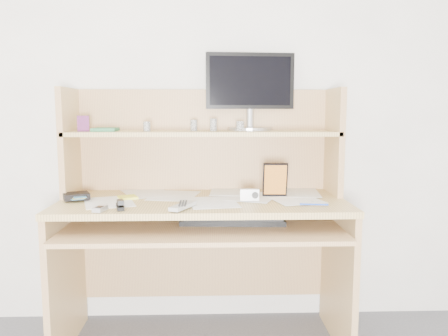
{
  "coord_description": "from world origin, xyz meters",
  "views": [
    {
      "loc": [
        0.04,
        -0.64,
        1.18
      ],
      "look_at": [
        0.1,
        1.43,
        0.91
      ],
      "focal_mm": 35.0,
      "sensor_mm": 36.0,
      "label": 1
    }
  ],
  "objects_px": {
    "desk": "(203,207)",
    "keyboard": "(233,219)",
    "game_case": "(275,180)",
    "tv_remote": "(183,206)",
    "monitor": "(250,89)"
  },
  "relations": [
    {
      "from": "desk",
      "to": "keyboard",
      "type": "distance_m",
      "value": 0.2
    },
    {
      "from": "keyboard",
      "to": "game_case",
      "type": "relative_size",
      "value": 2.93
    },
    {
      "from": "tv_remote",
      "to": "monitor",
      "type": "bearing_deg",
      "value": 80.17
    },
    {
      "from": "desk",
      "to": "keyboard",
      "type": "height_order",
      "value": "desk"
    },
    {
      "from": "tv_remote",
      "to": "game_case",
      "type": "xyz_separation_m",
      "value": [
        0.45,
        0.25,
        0.08
      ]
    },
    {
      "from": "tv_remote",
      "to": "game_case",
      "type": "distance_m",
      "value": 0.52
    },
    {
      "from": "monitor",
      "to": "keyboard",
      "type": "bearing_deg",
      "value": -112.99
    },
    {
      "from": "tv_remote",
      "to": "desk",
      "type": "bearing_deg",
      "value": 99.74
    },
    {
      "from": "keyboard",
      "to": "tv_remote",
      "type": "xyz_separation_m",
      "value": [
        -0.23,
        -0.15,
        0.1
      ]
    },
    {
      "from": "desk",
      "to": "tv_remote",
      "type": "bearing_deg",
      "value": -106.22
    },
    {
      "from": "monitor",
      "to": "desk",
      "type": "bearing_deg",
      "value": -149.37
    },
    {
      "from": "desk",
      "to": "keyboard",
      "type": "xyz_separation_m",
      "value": [
        0.14,
        -0.14,
        -0.03
      ]
    },
    {
      "from": "keyboard",
      "to": "tv_remote",
      "type": "height_order",
      "value": "tv_remote"
    },
    {
      "from": "tv_remote",
      "to": "game_case",
      "type": "relative_size",
      "value": 0.99
    },
    {
      "from": "keyboard",
      "to": "game_case",
      "type": "bearing_deg",
      "value": 25.89
    }
  ]
}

